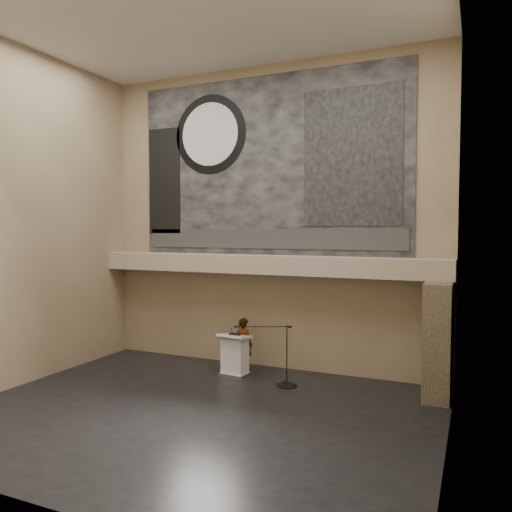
% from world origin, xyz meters
% --- Properties ---
extents(floor, '(10.00, 10.00, 0.00)m').
position_xyz_m(floor, '(0.00, 0.00, 0.00)').
color(floor, black).
rests_on(floor, ground).
extents(ceiling, '(10.00, 10.00, 0.00)m').
position_xyz_m(ceiling, '(0.00, 0.00, 8.50)').
color(ceiling, silver).
rests_on(ceiling, wall_back).
extents(wall_back, '(10.00, 0.02, 8.50)m').
position_xyz_m(wall_back, '(0.00, 4.00, 4.25)').
color(wall_back, '#827252').
rests_on(wall_back, floor).
extents(wall_front, '(10.00, 0.02, 8.50)m').
position_xyz_m(wall_front, '(0.00, -4.00, 4.25)').
color(wall_front, '#827252').
rests_on(wall_front, floor).
extents(wall_left, '(0.02, 8.00, 8.50)m').
position_xyz_m(wall_left, '(-5.00, 0.00, 4.25)').
color(wall_left, '#827252').
rests_on(wall_left, floor).
extents(wall_right, '(0.02, 8.00, 8.50)m').
position_xyz_m(wall_right, '(5.00, 0.00, 4.25)').
color(wall_right, '#827252').
rests_on(wall_right, floor).
extents(soffit, '(10.00, 0.80, 0.50)m').
position_xyz_m(soffit, '(0.00, 3.60, 2.95)').
color(soffit, tan).
rests_on(soffit, wall_back).
extents(sprinkler_left, '(0.04, 0.04, 0.06)m').
position_xyz_m(sprinkler_left, '(-1.60, 3.55, 2.67)').
color(sprinkler_left, '#B2893D').
rests_on(sprinkler_left, soffit).
extents(sprinkler_right, '(0.04, 0.04, 0.06)m').
position_xyz_m(sprinkler_right, '(1.90, 3.55, 2.67)').
color(sprinkler_right, '#B2893D').
rests_on(sprinkler_right, soffit).
extents(banner, '(8.00, 0.05, 5.00)m').
position_xyz_m(banner, '(0.00, 3.97, 5.70)').
color(banner, black).
rests_on(banner, wall_back).
extents(banner_text_strip, '(7.76, 0.02, 0.55)m').
position_xyz_m(banner_text_strip, '(0.00, 3.93, 3.65)').
color(banner_text_strip, '#2B2B2B').
rests_on(banner_text_strip, banner).
extents(banner_clock_rim, '(2.30, 0.02, 2.30)m').
position_xyz_m(banner_clock_rim, '(-1.80, 3.93, 6.70)').
color(banner_clock_rim, black).
rests_on(banner_clock_rim, banner).
extents(banner_clock_face, '(1.84, 0.02, 1.84)m').
position_xyz_m(banner_clock_face, '(-1.80, 3.91, 6.70)').
color(banner_clock_face, silver).
rests_on(banner_clock_face, banner).
extents(banner_building_print, '(2.60, 0.02, 3.60)m').
position_xyz_m(banner_building_print, '(2.40, 3.93, 5.80)').
color(banner_building_print, black).
rests_on(banner_building_print, banner).
extents(banner_brick_print, '(1.10, 0.02, 3.20)m').
position_xyz_m(banner_brick_print, '(-3.40, 3.93, 5.40)').
color(banner_brick_print, black).
rests_on(banner_brick_print, banner).
extents(stone_pier, '(0.60, 1.40, 2.70)m').
position_xyz_m(stone_pier, '(4.65, 3.15, 1.35)').
color(stone_pier, '#473B2B').
rests_on(stone_pier, floor).
extents(lectern, '(0.87, 0.66, 1.14)m').
position_xyz_m(lectern, '(-0.44, 2.80, 0.55)').
color(lectern, silver).
rests_on(lectern, floor).
extents(binder, '(0.37, 0.33, 0.04)m').
position_xyz_m(binder, '(-0.44, 2.79, 1.12)').
color(binder, black).
rests_on(binder, lectern).
extents(papers, '(0.29, 0.34, 0.00)m').
position_xyz_m(papers, '(-0.55, 2.75, 1.10)').
color(papers, white).
rests_on(papers, lectern).
extents(speaker_person, '(0.60, 0.46, 1.48)m').
position_xyz_m(speaker_person, '(-0.40, 3.28, 0.74)').
color(speaker_person, white).
rests_on(speaker_person, floor).
extents(mic_stand, '(1.47, 0.80, 1.54)m').
position_xyz_m(mic_stand, '(1.10, 2.49, 0.24)').
color(mic_stand, black).
rests_on(mic_stand, floor).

